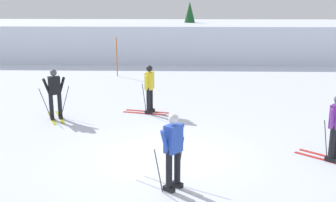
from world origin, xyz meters
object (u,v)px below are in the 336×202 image
(skier_purple, at_px, (335,126))
(skier_blue, at_px, (173,150))
(trail_marker_pole, at_px, (117,57))
(skier_yellow, at_px, (149,88))
(conifer_far_left, at_px, (190,23))
(skier_black, at_px, (55,93))

(skier_purple, bearing_deg, skier_blue, -156.21)
(skier_blue, height_order, trail_marker_pole, trail_marker_pole)
(skier_yellow, relative_size, skier_purple, 1.00)
(skier_yellow, relative_size, skier_blue, 1.00)
(skier_yellow, bearing_deg, conifer_far_left, 83.18)
(skier_blue, bearing_deg, skier_black, 128.00)
(skier_blue, distance_m, conifer_far_left, 20.10)
(skier_blue, xyz_separation_m, conifer_far_left, (0.74, 20.04, 1.29))
(skier_black, xyz_separation_m, skier_blue, (4.04, -5.17, 0.00))
(skier_purple, bearing_deg, conifer_far_left, 100.23)
(skier_yellow, relative_size, skier_black, 1.00)
(skier_black, distance_m, skier_blue, 6.56)
(skier_yellow, relative_size, trail_marker_pole, 0.87)
(trail_marker_pole, bearing_deg, conifer_far_left, 62.04)
(skier_purple, bearing_deg, trail_marker_pole, 122.76)
(skier_purple, xyz_separation_m, conifer_far_left, (-3.30, 18.27, 1.29))
(trail_marker_pole, height_order, conifer_far_left, conifer_far_left)
(skier_black, distance_m, conifer_far_left, 15.68)
(skier_yellow, distance_m, skier_purple, 6.54)
(skier_blue, xyz_separation_m, skier_purple, (4.03, 1.78, 0.00))
(skier_yellow, xyz_separation_m, skier_black, (-3.10, -0.86, -0.00))
(skier_blue, xyz_separation_m, trail_marker_pole, (-3.09, 12.84, 0.07))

